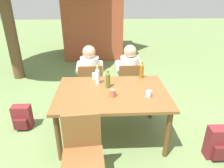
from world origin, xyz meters
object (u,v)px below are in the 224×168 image
object	(u,v)px
chair_near_left	(83,150)
person_in_plaid_shirt	(90,73)
chair_far_right	(129,83)
cup_white	(94,76)
dining_table	(112,97)
chair_far_left	(91,84)
cup_terracotta	(112,93)
brick_kiosk	(93,11)
backpack_by_far_side	(22,118)
bottle_amber	(142,70)
bottle_olive	(108,80)
cup_glass	(149,94)
person_in_white_shirt	(129,72)
backpack_by_near_side	(220,143)
bottle_clear	(97,76)

from	to	relation	value
chair_near_left	person_in_plaid_shirt	world-z (taller)	person_in_plaid_shirt
chair_far_right	cup_white	xyz separation A→B (m)	(-0.61, -0.40, 0.31)
dining_table	chair_far_left	bearing A→B (deg)	112.28
cup_terracotta	brick_kiosk	world-z (taller)	brick_kiosk
backpack_by_far_side	bottle_amber	bearing A→B (deg)	6.13
bottle_amber	backpack_by_far_side	size ratio (longest dim) A/B	0.74
bottle_olive	brick_kiosk	world-z (taller)	brick_kiosk
cup_glass	brick_kiosk	size ratio (longest dim) A/B	0.04
chair_near_left	cup_white	bearing A→B (deg)	85.67
backpack_by_far_side	chair_near_left	bearing A→B (deg)	-46.01
person_in_plaid_shirt	cup_glass	size ratio (longest dim) A/B	13.04
person_in_plaid_shirt	person_in_white_shirt	bearing A→B (deg)	0.00
person_in_plaid_shirt	backpack_by_near_side	world-z (taller)	person_in_plaid_shirt
chair_near_left	backpack_by_far_side	size ratio (longest dim) A/B	2.22
cup_terracotta	backpack_by_near_side	world-z (taller)	cup_terracotta
cup_glass	brick_kiosk	xyz separation A→B (m)	(-0.86, 4.55, 0.54)
chair_far_left	person_in_plaid_shirt	xyz separation A→B (m)	(-0.01, 0.11, 0.17)
person_in_white_shirt	person_in_plaid_shirt	size ratio (longest dim) A/B	1.00
bottle_olive	backpack_by_far_side	size ratio (longest dim) A/B	0.72
bottle_olive	backpack_by_far_side	xyz separation A→B (m)	(-1.36, 0.12, -0.69)
chair_far_left	chair_near_left	bearing A→B (deg)	-90.43
chair_near_left	bottle_amber	xyz separation A→B (m)	(0.85, 1.30, 0.39)
chair_far_right	cup_glass	distance (m)	1.05
dining_table	cup_white	size ratio (longest dim) A/B	15.12
cup_white	backpack_by_far_side	size ratio (longest dim) A/B	0.26
bottle_olive	cup_glass	size ratio (longest dim) A/B	3.13
person_in_plaid_shirt	cup_glass	distance (m)	1.39
cup_white	backpack_by_near_side	world-z (taller)	cup_white
chair_far_left	bottle_clear	size ratio (longest dim) A/B	2.97
dining_table	backpack_by_far_side	world-z (taller)	dining_table
dining_table	chair_far_right	xyz separation A→B (m)	(0.35, 0.84, -0.18)
bottle_clear	brick_kiosk	xyz separation A→B (m)	(-0.18, 4.11, 0.46)
person_in_plaid_shirt	cup_glass	world-z (taller)	person_in_plaid_shirt
chair_near_left	bottle_olive	xyz separation A→B (m)	(0.30, 0.98, 0.39)
chair_far_left	person_in_plaid_shirt	bearing A→B (deg)	93.24
dining_table	backpack_by_near_side	bearing A→B (deg)	-20.03
bottle_olive	backpack_by_far_side	world-z (taller)	bottle_olive
cup_white	person_in_white_shirt	bearing A→B (deg)	39.99
bottle_olive	person_in_plaid_shirt	bearing A→B (deg)	110.34
bottle_amber	backpack_by_near_side	size ratio (longest dim) A/B	0.63
person_in_white_shirt	cup_glass	xyz separation A→B (m)	(0.13, -1.11, 0.14)
backpack_by_near_side	chair_far_left	bearing A→B (deg)	142.18
chair_far_right	brick_kiosk	distance (m)	3.72
chair_far_left	cup_white	xyz separation A→B (m)	(0.08, -0.40, 0.31)
cup_terracotta	backpack_by_far_side	xyz separation A→B (m)	(-1.42, 0.39, -0.61)
chair_far_left	cup_white	bearing A→B (deg)	-78.17
person_in_plaid_shirt	bottle_clear	bearing A→B (deg)	-77.56
backpack_by_far_side	brick_kiosk	world-z (taller)	brick_kiosk
bottle_clear	cup_terracotta	size ratio (longest dim) A/B	3.00
chair_near_left	chair_far_left	bearing A→B (deg)	89.57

